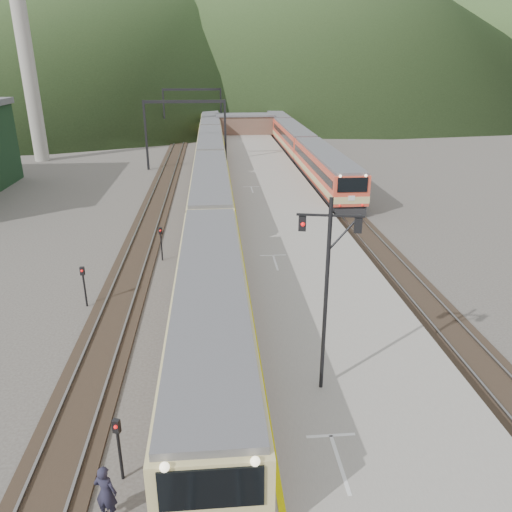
{
  "coord_description": "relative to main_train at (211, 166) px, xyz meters",
  "views": [
    {
      "loc": [
        0.3,
        -5.39,
        12.32
      ],
      "look_at": [
        2.52,
        20.65,
        2.0
      ],
      "focal_mm": 35.0,
      "sensor_mm": 36.0,
      "label": 1
    }
  ],
  "objects": [
    {
      "name": "track_main",
      "position": [
        0.0,
        -5.94,
        -2.05
      ],
      "size": [
        2.6,
        200.0,
        0.23
      ],
      "color": "black",
      "rests_on": "ground"
    },
    {
      "name": "track_far",
      "position": [
        -5.0,
        -5.94,
        -2.05
      ],
      "size": [
        2.6,
        200.0,
        0.23
      ],
      "color": "black",
      "rests_on": "ground"
    },
    {
      "name": "track_second",
      "position": [
        11.5,
        -5.94,
        -2.05
      ],
      "size": [
        2.6,
        200.0,
        0.23
      ],
      "color": "black",
      "rests_on": "ground"
    },
    {
      "name": "platform",
      "position": [
        5.6,
        -7.94,
        -1.61
      ],
      "size": [
        8.0,
        100.0,
        1.0
      ],
      "primitive_type": "cube",
      "color": "gray",
      "rests_on": "ground"
    },
    {
      "name": "gantry_near",
      "position": [
        -2.85,
        9.06,
        3.47
      ],
      "size": [
        9.55,
        0.25,
        8.0
      ],
      "color": "black",
      "rests_on": "ground"
    },
    {
      "name": "gantry_far",
      "position": [
        -2.85,
        34.06,
        3.47
      ],
      "size": [
        9.55,
        0.25,
        8.0
      ],
      "color": "black",
      "rests_on": "ground"
    },
    {
      "name": "smokestack",
      "position": [
        -22.0,
        16.06,
        12.89
      ],
      "size": [
        1.8,
        1.8,
        30.0
      ],
      "primitive_type": "cylinder",
      "color": "#9E998E",
      "rests_on": "ground"
    },
    {
      "name": "station_shed",
      "position": [
        5.6,
        32.06,
        0.45
      ],
      "size": [
        9.4,
        4.4,
        3.1
      ],
      "color": "brown",
      "rests_on": "platform"
    },
    {
      "name": "hill_a",
      "position": [
        -40.0,
        144.06,
        27.89
      ],
      "size": [
        180.0,
        180.0,
        60.0
      ],
      "primitive_type": "cone",
      "color": "#324923",
      "rests_on": "ground"
    },
    {
      "name": "hill_c",
      "position": [
        110.0,
        164.06,
        22.89
      ],
      "size": [
        160.0,
        160.0,
        50.0
      ],
      "primitive_type": "cone",
      "color": "#324923",
      "rests_on": "ground"
    },
    {
      "name": "main_train",
      "position": [
        0.0,
        0.0,
        0.0
      ],
      "size": [
        3.09,
        84.56,
        3.77
      ],
      "color": "#CABA77",
      "rests_on": "track_main"
    },
    {
      "name": "second_train",
      "position": [
        11.5,
        18.82,
        -0.03
      ],
      "size": [
        3.04,
        62.4,
        3.72
      ],
      "color": "#D74932",
      "rests_on": "track_second"
    },
    {
      "name": "signal_mast",
      "position": [
        4.01,
        -36.15,
        3.28
      ],
      "size": [
        2.17,
        0.59,
        7.23
      ],
      "color": "black",
      "rests_on": "platform"
    },
    {
      "name": "short_signal_a",
      "position": [
        -2.86,
        -38.95,
        -0.65
      ],
      "size": [
        0.26,
        0.23,
        2.27
      ],
      "color": "black",
      "rests_on": "ground"
    },
    {
      "name": "short_signal_b",
      "position": [
        -3.25,
        -20.48,
        -0.65
      ],
      "size": [
        0.27,
        0.23,
        2.27
      ],
      "color": "black",
      "rests_on": "ground"
    },
    {
      "name": "short_signal_c",
      "position": [
        -6.71,
        -26.77,
        -0.65
      ],
      "size": [
        0.23,
        0.18,
        2.27
      ],
      "color": "black",
      "rests_on": "ground"
    },
    {
      "name": "worker",
      "position": [
        -3.04,
        -40.36,
        -1.2
      ],
      "size": [
        0.76,
        0.61,
        1.83
      ],
      "primitive_type": "imported",
      "rotation": [
        0.0,
        0.0,
        2.86
      ],
      "color": "#201F31",
      "rests_on": "ground"
    }
  ]
}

